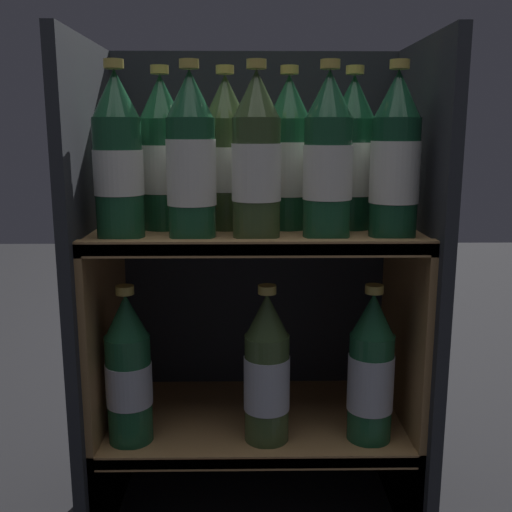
# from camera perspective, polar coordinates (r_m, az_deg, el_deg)

# --- Properties ---
(fridge_back_wall) EXTENTS (0.59, 0.02, 0.87)m
(fridge_back_wall) POSITION_cam_1_polar(r_m,az_deg,el_deg) (1.24, -0.15, -1.52)
(fridge_back_wall) COLOR #23262B
(fridge_back_wall) RESTS_ON ground_plane
(fridge_side_left) EXTENTS (0.02, 0.35, 0.87)m
(fridge_side_left) POSITION_cam_1_polar(r_m,az_deg,el_deg) (1.11, -15.02, -3.47)
(fridge_side_left) COLOR #23262B
(fridge_side_left) RESTS_ON ground_plane
(fridge_side_right) EXTENTS (0.02, 0.35, 0.87)m
(fridge_side_right) POSITION_cam_1_polar(r_m,az_deg,el_deg) (1.12, 14.84, -3.35)
(fridge_side_right) COLOR #23262B
(fridge_side_right) RESTS_ON ground_plane
(shelf_lower) EXTENTS (0.55, 0.31, 0.20)m
(shelf_lower) POSITION_cam_1_polar(r_m,az_deg,el_deg) (1.17, -0.03, -16.72)
(shelf_lower) COLOR #9E7547
(shelf_lower) RESTS_ON ground_plane
(shelf_upper) EXTENTS (0.55, 0.31, 0.56)m
(shelf_upper) POSITION_cam_1_polar(r_m,az_deg,el_deg) (1.08, -0.03, -5.64)
(shelf_upper) COLOR #9E7547
(shelf_upper) RESTS_ON ground_plane
(bottle_upper_front_0) EXTENTS (0.08, 0.08, 0.27)m
(bottle_upper_front_0) POSITION_cam_1_polar(r_m,az_deg,el_deg) (0.98, -13.01, 8.93)
(bottle_upper_front_0) COLOR #194C2D
(bottle_upper_front_0) RESTS_ON shelf_upper
(bottle_upper_front_1) EXTENTS (0.08, 0.08, 0.27)m
(bottle_upper_front_1) POSITION_cam_1_polar(r_m,az_deg,el_deg) (0.96, -6.20, 9.00)
(bottle_upper_front_1) COLOR #194C2D
(bottle_upper_front_1) RESTS_ON shelf_upper
(bottle_upper_front_2) EXTENTS (0.08, 0.08, 0.27)m
(bottle_upper_front_2) POSITION_cam_1_polar(r_m,az_deg,el_deg) (0.95, 0.06, 9.10)
(bottle_upper_front_2) COLOR #384C28
(bottle_upper_front_2) RESTS_ON shelf_upper
(bottle_upper_front_3) EXTENTS (0.08, 0.08, 0.27)m
(bottle_upper_front_3) POSITION_cam_1_polar(r_m,az_deg,el_deg) (0.96, 6.87, 9.05)
(bottle_upper_front_3) COLOR #194C2D
(bottle_upper_front_3) RESTS_ON shelf_upper
(bottle_upper_front_4) EXTENTS (0.08, 0.08, 0.27)m
(bottle_upper_front_4) POSITION_cam_1_polar(r_m,az_deg,el_deg) (0.98, 13.12, 8.85)
(bottle_upper_front_4) COLOR #144228
(bottle_upper_front_4) RESTS_ON shelf_upper
(bottle_upper_back_0) EXTENTS (0.08, 0.08, 0.27)m
(bottle_upper_back_0) POSITION_cam_1_polar(r_m,az_deg,el_deg) (1.05, -8.93, 9.23)
(bottle_upper_back_0) COLOR #194C2D
(bottle_upper_back_0) RESTS_ON shelf_upper
(bottle_upper_back_1) EXTENTS (0.08, 0.08, 0.27)m
(bottle_upper_back_1) POSITION_cam_1_polar(r_m,az_deg,el_deg) (1.04, -2.90, 9.35)
(bottle_upper_back_1) COLOR #384C28
(bottle_upper_back_1) RESTS_ON shelf_upper
(bottle_upper_back_2) EXTENTS (0.08, 0.08, 0.27)m
(bottle_upper_back_2) POSITION_cam_1_polar(r_m,az_deg,el_deg) (1.04, 3.12, 9.30)
(bottle_upper_back_2) COLOR #194C2D
(bottle_upper_back_2) RESTS_ON shelf_upper
(bottle_upper_back_3) EXTENTS (0.08, 0.08, 0.27)m
(bottle_upper_back_3) POSITION_cam_1_polar(r_m,az_deg,el_deg) (1.06, 9.15, 9.20)
(bottle_upper_back_3) COLOR #144228
(bottle_upper_back_3) RESTS_ON shelf_upper
(bottle_lower_front_0) EXTENTS (0.08, 0.08, 0.27)m
(bottle_lower_front_0) POSITION_cam_1_polar(r_m,az_deg,el_deg) (1.05, -12.05, -10.81)
(bottle_lower_front_0) COLOR #194C2D
(bottle_lower_front_0) RESTS_ON shelf_lower
(bottle_lower_front_1) EXTENTS (0.08, 0.08, 0.27)m
(bottle_lower_front_1) POSITION_cam_1_polar(r_m,az_deg,el_deg) (1.03, 1.04, -11.03)
(bottle_lower_front_1) COLOR #384C28
(bottle_lower_front_1) RESTS_ON shelf_lower
(bottle_lower_front_2) EXTENTS (0.08, 0.08, 0.27)m
(bottle_lower_front_2) POSITION_cam_1_polar(r_m,az_deg,el_deg) (1.05, 10.89, -10.80)
(bottle_lower_front_2) COLOR #194C2D
(bottle_lower_front_2) RESTS_ON shelf_lower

